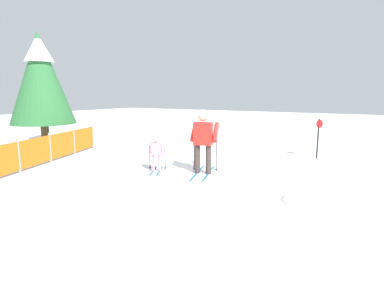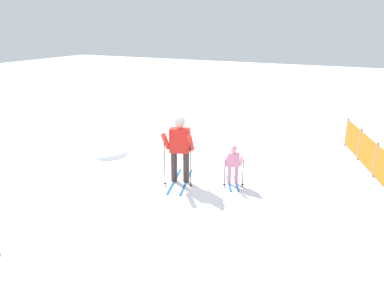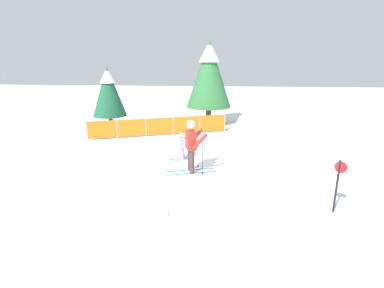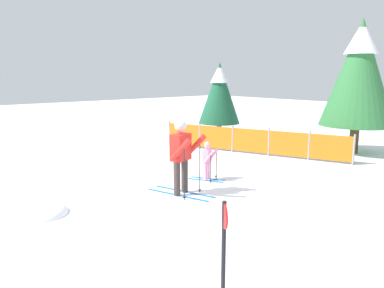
# 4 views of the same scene
# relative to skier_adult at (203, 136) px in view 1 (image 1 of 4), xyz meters

# --- Properties ---
(ground_plane) EXTENTS (60.00, 60.00, 0.00)m
(ground_plane) POSITION_rel_skier_adult_xyz_m (0.07, -0.09, -1.02)
(ground_plane) COLOR white
(skier_adult) EXTENTS (1.66, 0.89, 1.72)m
(skier_adult) POSITION_rel_skier_adult_xyz_m (0.00, 0.00, 0.00)
(skier_adult) COLOR #1966B2
(skier_adult) RESTS_ON ground_plane
(skier_child) EXTENTS (0.94, 0.63, 1.01)m
(skier_child) POSITION_rel_skier_adult_xyz_m (-0.46, 1.22, -0.45)
(skier_child) COLOR #1966B2
(skier_child) RESTS_ON ground_plane
(safety_fence) EXTENTS (6.22, 2.31, 0.93)m
(safety_fence) POSITION_rel_skier_adult_xyz_m (-1.90, 4.55, -0.56)
(safety_fence) COLOR gray
(safety_fence) RESTS_ON ground_plane
(conifer_far) EXTENTS (2.44, 2.44, 4.53)m
(conifer_far) POSITION_rel_skier_adult_xyz_m (0.30, 7.44, 1.78)
(conifer_far) COLOR #4C3823
(conifer_far) RESTS_ON ground_plane
(trail_marker) EXTENTS (0.24, 0.18, 1.32)m
(trail_marker) POSITION_rel_skier_adult_xyz_m (3.65, -2.34, -0.20)
(trail_marker) COLOR black
(trail_marker) RESTS_ON ground_plane
(snow_mound) EXTENTS (1.12, 0.95, 0.45)m
(snow_mound) POSITION_rel_skier_adult_xyz_m (-0.85, -2.84, -1.02)
(snow_mound) COLOR white
(snow_mound) RESTS_ON ground_plane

